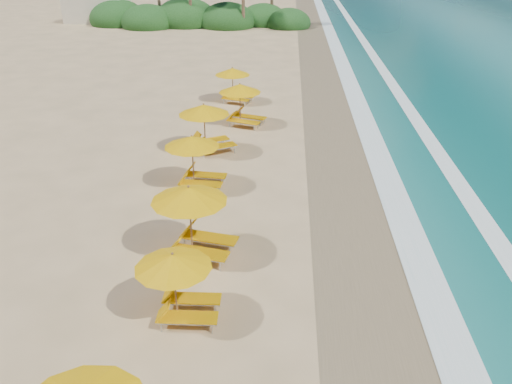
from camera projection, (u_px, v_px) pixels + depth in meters
name	position (u px, v px, depth m)	size (l,w,h in m)	color
ground	(256.00, 221.00, 19.58)	(160.00, 160.00, 0.00)	tan
wet_sand	(364.00, 224.00, 19.36)	(4.00, 160.00, 0.01)	olive
surf_foam	(438.00, 226.00, 19.21)	(4.00, 160.00, 0.01)	white
station_2	(181.00, 282.00, 14.14)	(2.32, 2.14, 2.14)	olive
station_3	(196.00, 217.00, 16.94)	(3.07, 2.95, 2.52)	olive
station_4	(197.00, 158.00, 21.65)	(2.64, 2.48, 2.32)	olive
station_5	(208.00, 125.00, 25.18)	(3.31, 3.31, 2.48)	olive
station_6	(243.00, 102.00, 28.79)	(3.03, 2.98, 2.36)	olive
station_7	(235.00, 83.00, 32.76)	(2.83, 2.77, 2.22)	olive
treeline	(194.00, 17.00, 60.39)	(25.80, 8.80, 9.74)	#163D14
beach_building	(98.00, 9.00, 63.09)	(7.00, 5.00, 2.80)	beige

